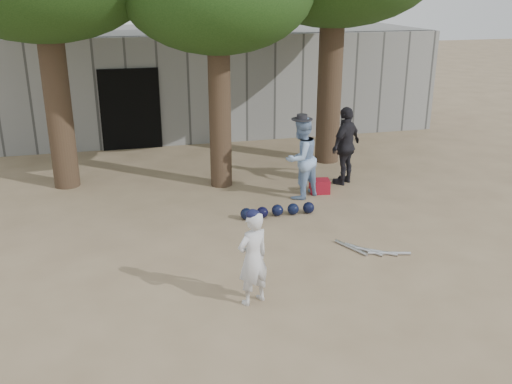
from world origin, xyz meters
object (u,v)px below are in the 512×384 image
object	(u,v)px
spectator_blue	(301,158)
spectator_dark	(346,146)
red_bag	(320,186)
boy_player	(253,258)

from	to	relation	value
spectator_blue	spectator_dark	xyz separation A→B (m)	(1.27, 0.63, 0.02)
spectator_dark	red_bag	size ratio (longest dim) A/B	4.22
boy_player	spectator_dark	xyz separation A→B (m)	(3.29, 4.57, 0.19)
red_bag	spectator_blue	bearing A→B (deg)	-163.16
boy_player	spectator_dark	size ratio (longest dim) A/B	0.79
red_bag	spectator_dark	bearing A→B (deg)	31.87
spectator_dark	spectator_blue	bearing A→B (deg)	-10.49
spectator_dark	red_bag	distance (m)	1.17
boy_player	spectator_blue	xyz separation A→B (m)	(2.02, 3.93, 0.17)
boy_player	red_bag	world-z (taller)	boy_player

